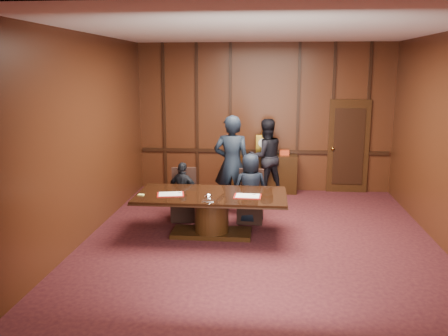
# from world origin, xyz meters

# --- Properties ---
(room) EXTENTS (7.00, 7.04, 3.50)m
(room) POSITION_xyz_m (0.07, 0.14, 1.72)
(room) COLOR black
(room) RESTS_ON ground
(sideboard) EXTENTS (1.60, 0.45, 1.54)m
(sideboard) POSITION_xyz_m (0.00, 3.26, 0.49)
(sideboard) COLOR black
(sideboard) RESTS_ON ground
(conference_table) EXTENTS (2.62, 1.32, 0.76)m
(conference_table) POSITION_xyz_m (-0.85, 0.14, 0.51)
(conference_table) COLOR black
(conference_table) RESTS_ON ground
(folder_left) EXTENTS (0.52, 0.42, 0.02)m
(folder_left) POSITION_xyz_m (-1.55, 0.01, 0.77)
(folder_left) COLOR maroon
(folder_left) RESTS_ON conference_table
(folder_right) EXTENTS (0.47, 0.34, 0.02)m
(folder_right) POSITION_xyz_m (-0.21, 0.02, 0.77)
(folder_right) COLOR maroon
(folder_right) RESTS_ON conference_table
(inkstand) EXTENTS (0.20, 0.14, 0.12)m
(inkstand) POSITION_xyz_m (-0.85, -0.31, 0.81)
(inkstand) COLOR white
(inkstand) RESTS_ON conference_table
(notepad) EXTENTS (0.11, 0.08, 0.01)m
(notepad) POSITION_xyz_m (-2.05, -0.06, 0.77)
(notepad) COLOR #EAE872
(notepad) RESTS_ON conference_table
(chair_left) EXTENTS (0.53, 0.53, 0.99)m
(chair_left) POSITION_xyz_m (-1.50, 1.02, 0.29)
(chair_left) COLOR black
(chair_left) RESTS_ON ground
(chair_right) EXTENTS (0.50, 0.50, 0.99)m
(chair_right) POSITION_xyz_m (-0.20, 1.02, 0.29)
(chair_right) COLOR black
(chair_right) RESTS_ON ground
(signatory_left) EXTENTS (0.72, 0.47, 1.15)m
(signatory_left) POSITION_xyz_m (-1.50, 0.94, 0.57)
(signatory_left) COLOR black
(signatory_left) RESTS_ON ground
(signatory_right) EXTENTS (0.75, 0.59, 1.34)m
(signatory_right) POSITION_xyz_m (-0.20, 0.94, 0.67)
(signatory_right) COLOR black
(signatory_right) RESTS_ON ground
(witness_left) EXTENTS (0.75, 0.52, 2.00)m
(witness_left) POSITION_xyz_m (-0.60, 1.53, 1.00)
(witness_left) COLOR black
(witness_left) RESTS_ON ground
(witness_right) EXTENTS (1.05, 0.95, 1.77)m
(witness_right) POSITION_xyz_m (0.06, 3.10, 0.89)
(witness_right) COLOR black
(witness_right) RESTS_ON ground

